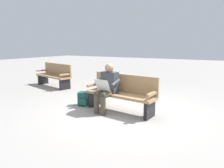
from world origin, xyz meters
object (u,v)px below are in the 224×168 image
object	(u,v)px
backpack	(84,99)
bench_far	(55,75)
person_seated	(107,86)
bench_near	(122,93)

from	to	relation	value
backpack	bench_far	xyz separation A→B (m)	(2.58, -1.45, 0.28)
person_seated	bench_far	distance (m)	3.72
bench_near	bench_far	bearing A→B (deg)	-14.01
bench_near	bench_far	distance (m)	3.91
bench_near	backpack	xyz separation A→B (m)	(1.09, 0.11, -0.28)
bench_near	bench_far	world-z (taller)	same
bench_near	backpack	distance (m)	1.13
bench_near	backpack	size ratio (longest dim) A/B	5.04
person_seated	bench_near	bearing A→B (deg)	-139.18
person_seated	bench_far	world-z (taller)	person_seated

